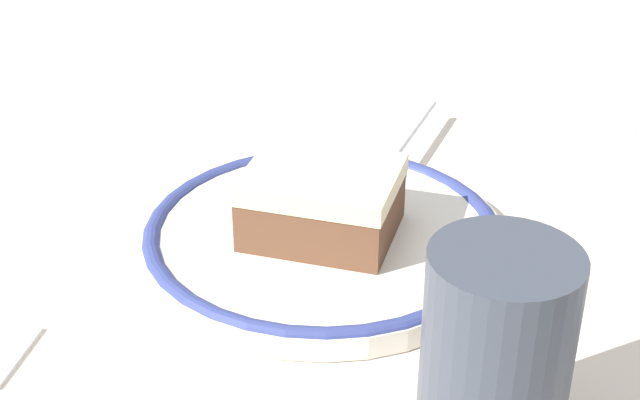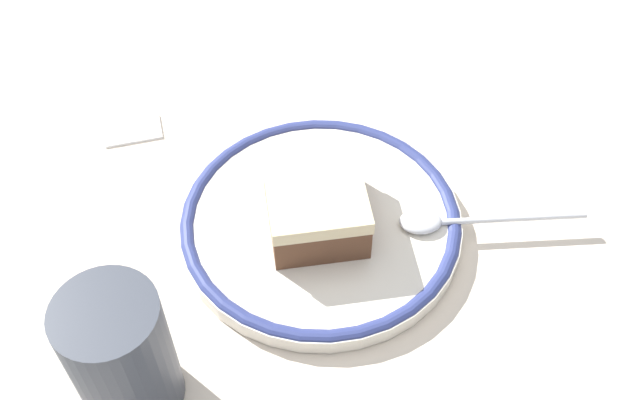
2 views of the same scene
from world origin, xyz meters
The scene contains 7 objects.
ground_plane centered at (0.00, 0.00, 0.00)m, with size 2.40×2.40×0.00m, color #B7B2A8.
placemat centered at (0.00, 0.00, 0.00)m, with size 0.46×0.42×0.00m, color beige.
plate centered at (0.01, 0.00, 0.01)m, with size 0.22×0.22×0.02m.
cake_slice centered at (0.02, 0.00, 0.04)m, with size 0.08×0.10×0.04m.
spoon centered at (-0.08, 0.03, 0.02)m, with size 0.15×0.04×0.01m.
cup centered at (0.17, 0.10, 0.05)m, with size 0.07×0.07×0.10m.
sugar_packet centered at (0.15, -0.15, 0.00)m, with size 0.05×0.03×0.01m, color white.
Camera 2 is at (0.11, 0.35, 0.47)m, focal length 41.92 mm.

